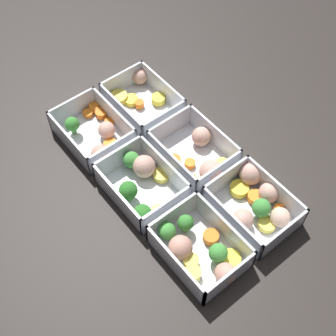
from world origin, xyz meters
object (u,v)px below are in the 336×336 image
object	(u,v)px
container_near_center	(141,183)
container_far_right	(256,202)
container_near_left	(96,135)
container_far_left	(140,99)
container_far_center	(198,155)
container_near_right	(198,249)

from	to	relation	value
container_near_center	container_far_right	xyz separation A→B (m)	(0.17, 0.14, -0.00)
container_near_left	container_far_right	bearing A→B (deg)	23.65
container_far_left	container_far_center	bearing A→B (deg)	-0.70
container_near_left	container_far_left	xyz separation A→B (m)	(-0.03, 0.14, -0.00)
container_near_left	container_near_center	xyz separation A→B (m)	(0.16, 0.00, 0.00)
container_near_left	container_far_center	world-z (taller)	same
container_far_right	container_near_left	bearing A→B (deg)	-156.35
container_far_center	container_near_center	bearing A→B (deg)	-97.57
container_near_left	container_far_right	xyz separation A→B (m)	(0.33, 0.14, 0.00)
container_near_left	container_near_right	xyz separation A→B (m)	(0.33, -0.00, 0.00)
container_near_center	container_far_right	distance (m)	0.22
container_far_left	container_far_center	distance (m)	0.20
container_near_left	container_far_right	size ratio (longest dim) A/B	1.03
container_near_left	container_far_center	bearing A→B (deg)	37.17
container_near_center	container_far_left	distance (m)	0.23
container_near_right	container_far_left	distance (m)	0.39
container_near_center	container_far_center	world-z (taller)	same
container_far_left	container_far_center	size ratio (longest dim) A/B	1.01
container_near_right	container_far_center	world-z (taller)	same
container_near_center	container_far_left	bearing A→B (deg)	143.69
container_near_right	container_far_center	size ratio (longest dim) A/B	0.96
container_near_left	container_far_left	world-z (taller)	same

